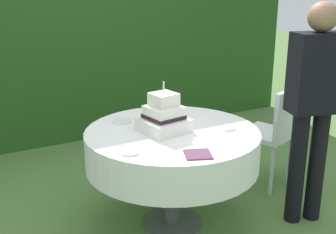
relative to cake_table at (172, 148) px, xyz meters
name	(u,v)px	position (x,y,z in m)	size (l,w,h in m)	color
ground_plane	(172,223)	(0.00, 0.00, -0.60)	(20.00, 20.00, 0.00)	#547A3D
foliage_hedge	(70,8)	(0.00, 2.23, 0.85)	(5.59, 0.46, 2.90)	#234C19
cake_table	(172,148)	(0.00, 0.00, 0.00)	(1.22, 1.22, 0.73)	#4C4C51
wedding_cake	(164,117)	(-0.05, 0.02, 0.23)	(0.34, 0.34, 0.35)	white
serving_plate_near	(228,128)	(0.36, -0.17, 0.13)	(0.10, 0.10, 0.01)	white
serving_plate_far	(122,121)	(-0.23, 0.34, 0.13)	(0.14, 0.14, 0.01)	white
serving_plate_left	(130,153)	(-0.43, -0.24, 0.13)	(0.11, 0.11, 0.01)	white
napkin_stack	(198,154)	(-0.08, -0.45, 0.13)	(0.16, 0.16, 0.01)	#603856
garden_chair	(275,128)	(1.06, 0.10, -0.06)	(0.51, 0.51, 0.89)	white
standing_person	(314,101)	(0.89, -0.42, 0.32)	(0.40, 0.29, 1.60)	black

